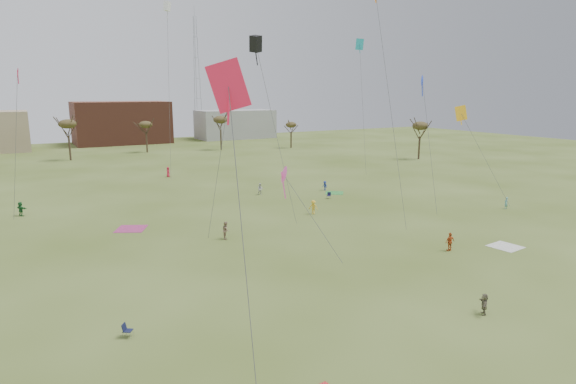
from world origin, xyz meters
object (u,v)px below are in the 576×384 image
spectator_fore_a (450,242)px  camp_chair_left (128,333)px  camp_chair_right (329,197)px  radio_tower (197,78)px

spectator_fore_a → camp_chair_left: size_ratio=2.02×
spectator_fore_a → camp_chair_right: bearing=-93.9°
camp_chair_right → radio_tower: radio_tower is taller
spectator_fore_a → camp_chair_right: size_ratio=2.02×
camp_chair_left → camp_chair_right: (32.42, 26.10, 0.00)m
camp_chair_right → radio_tower: (14.34, 96.81, 18.95)m
camp_chair_right → spectator_fore_a: bearing=-49.9°
camp_chair_left → camp_chair_right: bearing=-16.1°
radio_tower → camp_chair_left: bearing=-110.8°
camp_chair_right → radio_tower: bearing=128.2°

